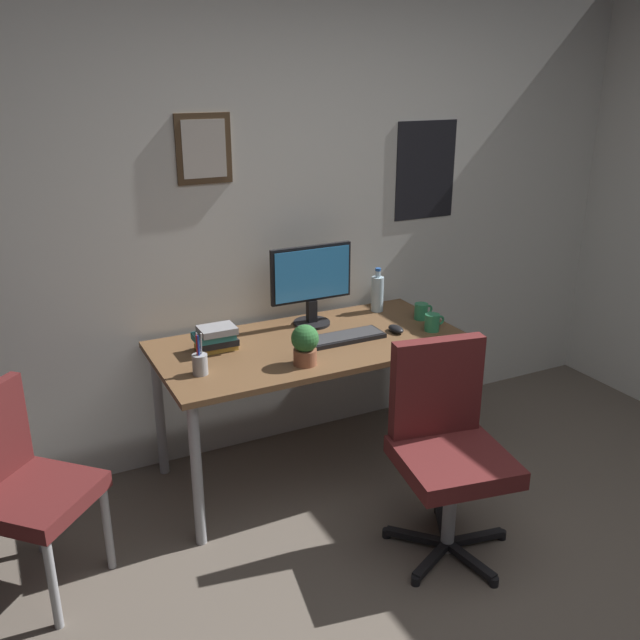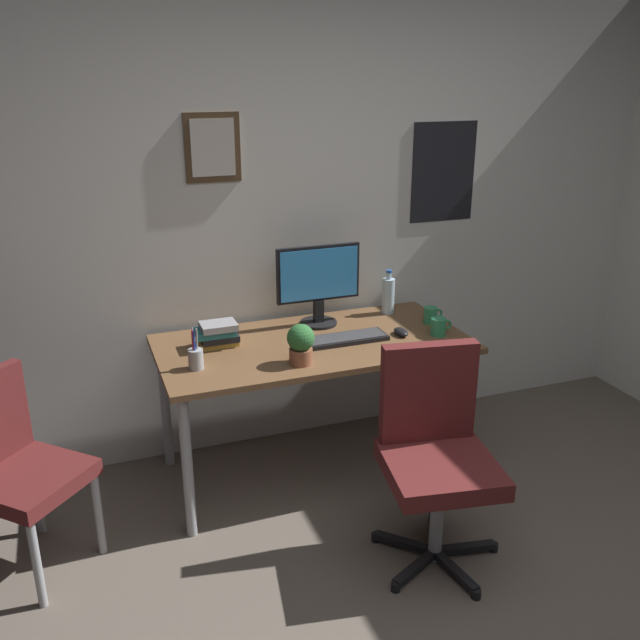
# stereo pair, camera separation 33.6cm
# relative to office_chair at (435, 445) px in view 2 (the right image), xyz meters

# --- Properties ---
(wall_back) EXTENTS (4.40, 0.10, 2.60)m
(wall_back) POSITION_rel_office_chair_xyz_m (-0.10, 1.27, 0.77)
(wall_back) COLOR silver
(wall_back) RESTS_ON ground_plane
(desk) EXTENTS (1.57, 0.78, 0.75)m
(desk) POSITION_rel_office_chair_xyz_m (-0.27, 0.80, 0.14)
(desk) COLOR brown
(desk) RESTS_ON ground_plane
(office_chair) EXTENTS (0.57, 0.57, 0.95)m
(office_chair) POSITION_rel_office_chair_xyz_m (0.00, 0.00, 0.00)
(office_chair) COLOR #591E1E
(office_chair) RESTS_ON ground_plane
(side_chair) EXTENTS (0.59, 0.59, 0.88)m
(side_chair) POSITION_rel_office_chair_xyz_m (-1.69, 0.53, -0.03)
(side_chair) COLOR #591E1E
(side_chair) RESTS_ON ground_plane
(monitor) EXTENTS (0.46, 0.20, 0.43)m
(monitor) POSITION_rel_office_chair_xyz_m (-0.15, 1.03, 0.46)
(monitor) COLOR black
(monitor) RESTS_ON desk
(keyboard) EXTENTS (0.43, 0.15, 0.03)m
(keyboard) POSITION_rel_office_chair_xyz_m (-0.11, 0.75, 0.23)
(keyboard) COLOR black
(keyboard) RESTS_ON desk
(computer_mouse) EXTENTS (0.06, 0.11, 0.04)m
(computer_mouse) POSITION_rel_office_chair_xyz_m (0.19, 0.72, 0.24)
(computer_mouse) COLOR black
(computer_mouse) RESTS_ON desk
(water_bottle) EXTENTS (0.07, 0.07, 0.25)m
(water_bottle) POSITION_rel_office_chair_xyz_m (0.28, 1.06, 0.32)
(water_bottle) COLOR silver
(water_bottle) RESTS_ON desk
(coffee_mug_near) EXTENTS (0.12, 0.08, 0.09)m
(coffee_mug_near) POSITION_rel_office_chair_xyz_m (0.37, 0.66, 0.27)
(coffee_mug_near) COLOR #2D8C59
(coffee_mug_near) RESTS_ON desk
(coffee_mug_far) EXTENTS (0.11, 0.07, 0.09)m
(coffee_mug_far) POSITION_rel_office_chair_xyz_m (0.43, 0.83, 0.26)
(coffee_mug_far) COLOR #2D8C59
(coffee_mug_far) RESTS_ON desk
(potted_plant) EXTENTS (0.13, 0.13, 0.20)m
(potted_plant) POSITION_rel_office_chair_xyz_m (-0.42, 0.56, 0.32)
(potted_plant) COLOR brown
(potted_plant) RESTS_ON desk
(pen_cup) EXTENTS (0.07, 0.07, 0.20)m
(pen_cup) POSITION_rel_office_chair_xyz_m (-0.89, 0.67, 0.27)
(pen_cup) COLOR #9EA0A5
(pen_cup) RESTS_ON desk
(book_stack_left) EXTENTS (0.21, 0.16, 0.13)m
(book_stack_left) POSITION_rel_office_chair_xyz_m (-0.73, 0.91, 0.28)
(book_stack_left) COLOR gold
(book_stack_left) RESTS_ON desk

